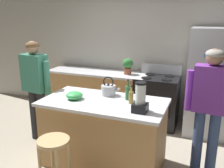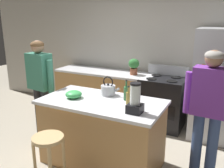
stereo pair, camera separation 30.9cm
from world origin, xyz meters
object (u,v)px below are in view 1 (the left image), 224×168
object	(u,v)px
refrigerator	(216,83)
person_by_sink_right	(210,101)
bar_stool	(54,151)
potted_plant	(128,65)
bottle_olive_oil	(128,92)
tea_kettle	(109,90)
mixing_bowl	(74,95)
person_by_island_left	(35,82)
blender_appliance	(140,99)
kitchen_island	(104,132)
stove_range	(157,101)
bottle_vinegar	(131,97)

from	to	relation	value
refrigerator	person_by_sink_right	xyz separation A→B (m)	(-0.09, -1.22, 0.08)
bar_stool	person_by_sink_right	bearing A→B (deg)	32.84
potted_plant	bottle_olive_oil	bearing A→B (deg)	-71.97
bar_stool	tea_kettle	bearing A→B (deg)	74.95
bottle_olive_oil	mixing_bowl	size ratio (longest dim) A/B	1.24
mixing_bowl	bottle_olive_oil	bearing A→B (deg)	19.39
person_by_island_left	person_by_sink_right	xyz separation A→B (m)	(2.55, 0.05, 0.00)
potted_plant	tea_kettle	bearing A→B (deg)	-83.67
refrigerator	bottle_olive_oil	bearing A→B (deg)	-129.45
person_by_sink_right	blender_appliance	xyz separation A→B (m)	(-0.74, -0.47, 0.08)
kitchen_island	bottle_olive_oil	xyz separation A→B (m)	(0.28, 0.16, 0.56)
stove_range	bottle_olive_oil	distance (m)	1.47
potted_plant	bottle_olive_oil	xyz separation A→B (m)	(0.45, -1.39, -0.07)
stove_range	mixing_bowl	world-z (taller)	stove_range
potted_plant	blender_appliance	xyz separation A→B (m)	(0.72, -1.74, -0.02)
blender_appliance	person_by_sink_right	bearing A→B (deg)	32.34
stove_range	bottle_vinegar	world-z (taller)	bottle_vinegar
potted_plant	refrigerator	bearing A→B (deg)	-1.86
potted_plant	blender_appliance	world-z (taller)	blender_appliance
bar_stool	blender_appliance	size ratio (longest dim) A/B	1.88
person_by_island_left	bottle_vinegar	world-z (taller)	person_by_island_left
kitchen_island	potted_plant	size ratio (longest dim) A/B	5.40
refrigerator	person_by_sink_right	size ratio (longest dim) A/B	1.11
kitchen_island	mixing_bowl	size ratio (longest dim) A/B	7.28
person_by_island_left	potted_plant	world-z (taller)	person_by_island_left
potted_plant	person_by_sink_right	bearing A→B (deg)	-40.98
kitchen_island	refrigerator	distance (m)	2.08
blender_appliance	tea_kettle	xyz separation A→B (m)	(-0.57, 0.43, -0.07)
kitchen_island	blender_appliance	distance (m)	0.83
kitchen_island	mixing_bowl	distance (m)	0.64
bar_stool	potted_plant	distance (m)	2.36
person_by_island_left	potted_plant	size ratio (longest dim) A/B	5.39
bar_stool	mixing_bowl	xyz separation A→B (m)	(-0.10, 0.66, 0.45)
person_by_sink_right	bar_stool	world-z (taller)	person_by_sink_right
stove_range	bar_stool	bearing A→B (deg)	-107.32
stove_range	potted_plant	xyz separation A→B (m)	(-0.59, 0.03, 0.62)
potted_plant	bottle_olive_oil	world-z (taller)	potted_plant
person_by_island_left	bar_stool	distance (m)	1.45
kitchen_island	blender_appliance	size ratio (longest dim) A/B	4.58
bottle_vinegar	mixing_bowl	size ratio (longest dim) A/B	1.06
bottle_vinegar	tea_kettle	bearing A→B (deg)	152.25
person_by_sink_right	blender_appliance	bearing A→B (deg)	-147.66
kitchen_island	bottle_olive_oil	distance (m)	0.64
person_by_island_left	bar_stool	xyz separation A→B (m)	(0.97, -0.97, -0.46)
blender_appliance	tea_kettle	world-z (taller)	blender_appliance
potted_plant	person_by_island_left	bearing A→B (deg)	-129.63
bar_stool	blender_appliance	bearing A→B (deg)	33.28
person_by_island_left	mixing_bowl	xyz separation A→B (m)	(0.87, -0.31, -0.01)
bar_stool	bottle_vinegar	distance (m)	1.12
person_by_island_left	bottle_olive_oil	distance (m)	1.54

